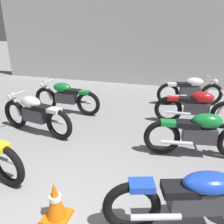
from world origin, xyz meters
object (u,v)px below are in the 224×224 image
at_px(motorcycle_right_row_2, 197,107).
at_px(traffic_cone, 55,202).
at_px(motorcycle_left_row_1, 35,114).
at_px(motorcycle_right_row_1, 200,134).
at_px(motorcycle_right_row_0, 200,198).
at_px(motorcycle_right_row_3, 190,90).
at_px(motorcycle_left_row_2, 66,97).

distance_m(motorcycle_right_row_2, traffic_cone, 3.95).
xyz_separation_m(motorcycle_left_row_1, motorcycle_right_row_1, (3.41, 0.03, 0.00)).
bearing_deg(motorcycle_right_row_1, motorcycle_right_row_0, -92.53).
height_order(motorcycle_right_row_3, traffic_cone, motorcycle_right_row_3).
bearing_deg(motorcycle_right_row_1, traffic_cone, -129.73).
height_order(motorcycle_right_row_0, traffic_cone, motorcycle_right_row_0).
relative_size(motorcycle_left_row_1, motorcycle_left_row_2, 0.99).
bearing_deg(motorcycle_left_row_2, motorcycle_right_row_0, -42.48).
bearing_deg(traffic_cone, motorcycle_right_row_3, 72.83).
xyz_separation_m(motorcycle_left_row_1, motorcycle_right_row_3, (3.28, 3.08, 0.00)).
bearing_deg(motorcycle_right_row_0, motorcycle_left_row_1, 153.30).
height_order(motorcycle_right_row_0, motorcycle_right_row_2, motorcycle_right_row_0).
xyz_separation_m(motorcycle_left_row_2, motorcycle_right_row_2, (3.38, 0.17, 0.00)).
bearing_deg(traffic_cone, motorcycle_right_row_2, 64.19).
distance_m(motorcycle_left_row_1, motorcycle_right_row_0, 3.74).
height_order(motorcycle_left_row_1, motorcycle_left_row_2, same).
distance_m(motorcycle_left_row_2, motorcycle_right_row_3, 3.68).
height_order(motorcycle_right_row_0, motorcycle_right_row_1, motorcycle_right_row_0).
xyz_separation_m(motorcycle_right_row_1, motorcycle_right_row_2, (-0.00, 1.49, 0.00)).
bearing_deg(motorcycle_left_row_1, motorcycle_right_row_1, 0.56).
distance_m(motorcycle_right_row_3, traffic_cone, 5.36).
relative_size(motorcycle_left_row_2, motorcycle_right_row_1, 1.00).
bearing_deg(motorcycle_right_row_3, motorcycle_right_row_1, -87.40).
distance_m(motorcycle_left_row_2, motorcycle_right_row_0, 4.49).
bearing_deg(traffic_cone, motorcycle_right_row_1, 50.27).
bearing_deg(motorcycle_right_row_2, motorcycle_right_row_1, -89.96).
relative_size(motorcycle_right_row_0, motorcycle_right_row_3, 1.08).
bearing_deg(motorcycle_right_row_2, traffic_cone, -115.81).
height_order(motorcycle_right_row_1, traffic_cone, motorcycle_right_row_1).
relative_size(motorcycle_right_row_2, traffic_cone, 3.65).
bearing_deg(motorcycle_right_row_2, motorcycle_right_row_3, 95.02).
distance_m(motorcycle_right_row_0, motorcycle_right_row_2, 3.20).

